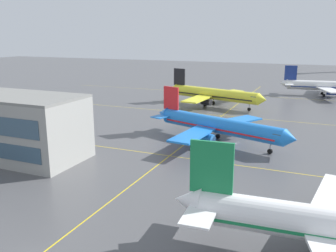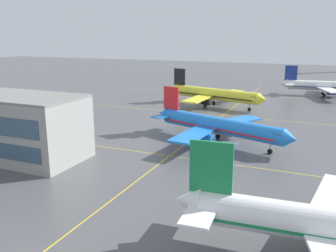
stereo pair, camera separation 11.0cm
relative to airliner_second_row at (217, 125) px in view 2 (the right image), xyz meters
name	(u,v)px [view 2 (the right image)]	position (x,y,z in m)	size (l,w,h in m)	color
airliner_second_row	(217,125)	(0.00, 0.00, 0.00)	(35.82, 30.63, 11.42)	blue
airliner_third_row	(213,94)	(-13.18, 41.90, 0.20)	(37.96, 32.38, 12.00)	yellow
airliner_far_left_stand	(328,86)	(23.05, 80.76, 0.14)	(38.01, 32.46, 11.83)	white
taxiway_markings	(201,132)	(-6.08, 7.12, -3.90)	(164.81, 181.76, 0.01)	yellow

